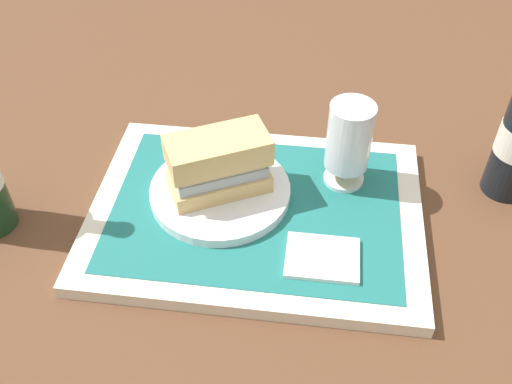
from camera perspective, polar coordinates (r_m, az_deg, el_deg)
The scene contains 7 objects.
ground_plane at distance 0.79m, azimuth 0.00°, elevation -2.60°, with size 3.00×3.00×0.00m, color brown.
tray at distance 0.78m, azimuth 0.00°, elevation -2.10°, with size 0.44×0.32×0.02m, color beige.
placemat at distance 0.78m, azimuth 0.00°, elevation -1.55°, with size 0.38×0.27×0.00m, color #1E6B66.
plate at distance 0.79m, azimuth -3.52°, elevation 0.07°, with size 0.19×0.19×0.01m, color white.
sandwich at distance 0.76m, azimuth -3.44°, elevation 2.85°, with size 0.14×0.12×0.08m.
beer_glass at distance 0.78m, azimuth 9.07°, elevation 5.02°, with size 0.06×0.06×0.12m.
napkin_folded at distance 0.72m, azimuth 6.51°, elevation -6.40°, with size 0.09×0.07×0.01m, color white.
Camera 1 is at (0.07, -0.54, 0.58)m, focal length 40.91 mm.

